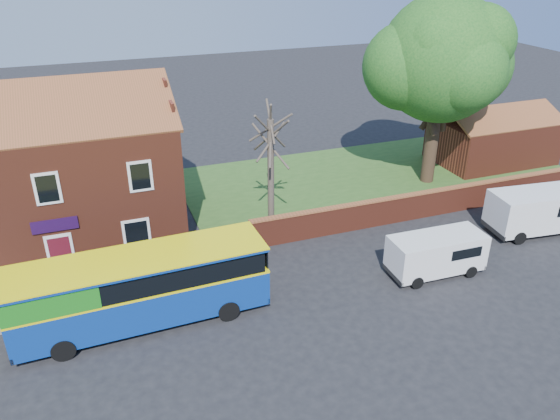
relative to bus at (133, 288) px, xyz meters
name	(u,v)px	position (x,y,z in m)	size (l,w,h in m)	color
ground	(255,341)	(4.21, -2.78, -1.77)	(120.00, 120.00, 0.00)	black
pavement	(66,296)	(-2.79, 2.97, -1.71)	(18.00, 3.50, 0.12)	gray
kerb	(67,319)	(-2.79, 1.22, -1.70)	(18.00, 0.15, 0.14)	slate
grass_strip	(379,177)	(17.21, 10.22, -1.75)	(26.00, 12.00, 0.04)	#426B28
shop_building	(52,180)	(-2.82, 8.72, 1.65)	(12.30, 8.13, 10.50)	maroon
boundary_wall	(432,203)	(17.21, 4.22, -0.95)	(22.00, 0.38, 1.60)	maroon
outbuilding	(492,139)	(26.21, 10.22, -0.16)	(8.20, 5.06, 4.17)	maroon
bus	(133,288)	(0.00, 0.00, 0.00)	(10.28, 2.87, 3.11)	navy
van_near	(436,253)	(13.80, -1.03, -0.65)	(4.59, 2.01, 1.99)	white
van_far	(540,209)	(21.44, 0.61, -0.44)	(5.59, 2.74, 2.36)	white
large_tree	(441,62)	(19.92, 8.80, 5.94)	(9.65, 7.63, 11.76)	black
bare_tree	(271,169)	(8.04, 6.08, 1.70)	(2.53, 3.01, 6.75)	#4C4238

